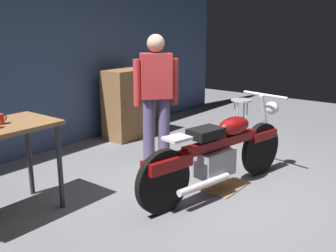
% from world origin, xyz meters
% --- Properties ---
extents(ground_plane, '(12.00, 12.00, 0.00)m').
position_xyz_m(ground_plane, '(0.00, 0.00, 0.00)').
color(ground_plane, slate).
extents(back_wall, '(8.00, 0.12, 3.10)m').
position_xyz_m(back_wall, '(0.00, 2.80, 1.55)').
color(back_wall, '#384C70').
rests_on(back_wall, ground_plane).
extents(motorcycle, '(2.16, 0.72, 1.00)m').
position_xyz_m(motorcycle, '(0.10, 0.06, 0.45)').
color(motorcycle, black).
rests_on(motorcycle, ground_plane).
extents(person_standing, '(0.45, 0.41, 1.67)m').
position_xyz_m(person_standing, '(0.35, 1.14, 0.93)').
color(person_standing, '#564A72').
rests_on(person_standing, ground_plane).
extents(shop_stool, '(0.32, 0.32, 0.64)m').
position_xyz_m(shop_stool, '(2.06, 0.83, 0.50)').
color(shop_stool, '#B2B2B7').
rests_on(shop_stool, ground_plane).
extents(wooden_dresser, '(0.80, 0.47, 1.10)m').
position_xyz_m(wooden_dresser, '(1.05, 2.30, 0.55)').
color(wooden_dresser, brown).
rests_on(wooden_dresser, ground_plane).
extents(drip_tray, '(0.56, 0.40, 0.01)m').
position_xyz_m(drip_tray, '(0.23, 0.06, 0.01)').
color(drip_tray, olive).
rests_on(drip_tray, ground_plane).
extents(mug_red_diner, '(0.11, 0.08, 0.10)m').
position_xyz_m(mug_red_diner, '(-1.62, 1.36, 0.95)').
color(mug_red_diner, red).
rests_on(mug_red_diner, workbench).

